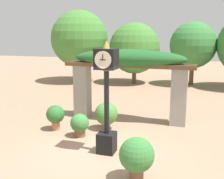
# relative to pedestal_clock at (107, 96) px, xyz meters

# --- Properties ---
(ground_plane) EXTENTS (60.00, 60.00, 0.00)m
(ground_plane) POSITION_rel_pedestal_clock_xyz_m (-0.20, 0.05, -1.67)
(ground_plane) COLOR #9E7A60
(pedestal_clock) EXTENTS (0.56, 0.61, 3.19)m
(pedestal_clock) POSITION_rel_pedestal_clock_xyz_m (0.00, 0.00, 0.00)
(pedestal_clock) COLOR black
(pedestal_clock) RESTS_ON ground
(pergola) EXTENTS (5.06, 1.17, 2.79)m
(pergola) POSITION_rel_pedestal_clock_xyz_m (-0.20, 3.22, 0.40)
(pergola) COLOR gray
(pergola) RESTS_ON ground
(potted_plant_near_left) EXTENTS (0.65, 0.65, 0.90)m
(potted_plant_near_left) POSITION_rel_pedestal_clock_xyz_m (-2.36, 1.30, -1.14)
(potted_plant_near_left) COLOR #B26B4C
(potted_plant_near_left) RESTS_ON ground
(potted_plant_near_right) EXTENTS (0.82, 0.82, 0.99)m
(potted_plant_near_right) POSITION_rel_pedestal_clock_xyz_m (-0.66, 1.88, -1.11)
(potted_plant_near_right) COLOR #9E563D
(potted_plant_near_right) RESTS_ON ground
(potted_plant_far_left) EXTENTS (0.62, 0.62, 0.77)m
(potted_plant_far_left) POSITION_rel_pedestal_clock_xyz_m (-1.27, 0.95, -1.25)
(potted_plant_far_left) COLOR brown
(potted_plant_far_left) RESTS_ON ground
(potted_plant_far_right) EXTENTS (0.83, 0.83, 1.05)m
(potted_plant_far_right) POSITION_rel_pedestal_clock_xyz_m (1.17, -1.30, -1.06)
(potted_plant_far_right) COLOR brown
(potted_plant_far_right) RESTS_ON ground
(tree_line) EXTENTS (14.91, 4.59, 5.00)m
(tree_line) POSITION_rel_pedestal_clock_xyz_m (-0.35, 11.51, 1.07)
(tree_line) COLOR brown
(tree_line) RESTS_ON ground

